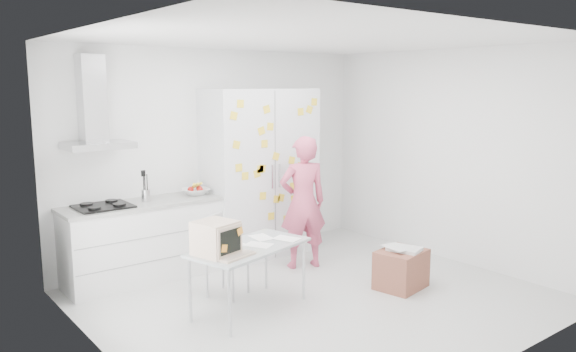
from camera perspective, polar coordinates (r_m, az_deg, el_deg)
floor at (r=6.15m, az=2.99°, el=-12.34°), size 4.50×4.00×0.02m
walls at (r=6.34m, az=-1.18°, el=1.09°), size 4.52×4.01×2.70m
ceiling at (r=5.73m, az=3.22°, el=13.73°), size 4.50×4.00×0.02m
counter_run at (r=6.77m, az=-14.45°, el=-6.29°), size 1.84×0.63×1.28m
range_hood at (r=6.50m, az=-19.14°, el=6.16°), size 0.70×0.48×1.01m
tall_cabinet at (r=7.40m, az=-2.83°, el=0.31°), size 1.50×0.68×2.20m
person at (r=6.91m, az=1.53°, el=-2.69°), size 0.69×0.57×1.64m
desk at (r=5.44m, az=-6.00°, el=-6.81°), size 1.36×0.92×0.99m
chair at (r=6.12m, az=-6.75°, el=-7.50°), size 0.53×0.53×0.87m
cardboard_box at (r=6.47m, az=11.44°, el=-9.19°), size 0.61×0.52×0.47m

